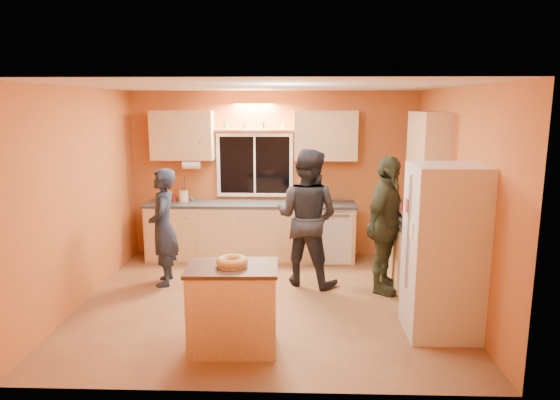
{
  "coord_description": "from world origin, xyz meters",
  "views": [
    {
      "loc": [
        0.35,
        -5.83,
        2.4
      ],
      "look_at": [
        0.15,
        0.4,
        1.2
      ],
      "focal_mm": 32.0,
      "sensor_mm": 36.0,
      "label": 1
    }
  ],
  "objects_px": {
    "island": "(233,307)",
    "person_left": "(163,227)",
    "person_center": "(307,217)",
    "refrigerator": "(444,251)",
    "person_right": "(386,225)"
  },
  "relations": [
    {
      "from": "person_center",
      "to": "person_left",
      "type": "bearing_deg",
      "value": 26.09
    },
    {
      "from": "person_center",
      "to": "person_right",
      "type": "bearing_deg",
      "value": -171.88
    },
    {
      "from": "island",
      "to": "person_left",
      "type": "relative_size",
      "value": 0.58
    },
    {
      "from": "refrigerator",
      "to": "person_right",
      "type": "xyz_separation_m",
      "value": [
        -0.39,
        1.17,
        -0.02
      ]
    },
    {
      "from": "refrigerator",
      "to": "person_left",
      "type": "bearing_deg",
      "value": 157.51
    },
    {
      "from": "person_left",
      "to": "person_right",
      "type": "xyz_separation_m",
      "value": [
        2.91,
        -0.2,
        0.1
      ]
    },
    {
      "from": "refrigerator",
      "to": "person_center",
      "type": "bearing_deg",
      "value": 133.77
    },
    {
      "from": "person_right",
      "to": "person_center",
      "type": "bearing_deg",
      "value": 104.94
    },
    {
      "from": "island",
      "to": "person_left",
      "type": "bearing_deg",
      "value": 120.79
    },
    {
      "from": "refrigerator",
      "to": "person_right",
      "type": "relative_size",
      "value": 1.02
    },
    {
      "from": "island",
      "to": "person_center",
      "type": "relative_size",
      "value": 0.49
    },
    {
      "from": "person_center",
      "to": "person_right",
      "type": "height_order",
      "value": "person_center"
    },
    {
      "from": "refrigerator",
      "to": "person_left",
      "type": "relative_size",
      "value": 1.15
    },
    {
      "from": "island",
      "to": "person_right",
      "type": "bearing_deg",
      "value": 40.26
    },
    {
      "from": "refrigerator",
      "to": "person_center",
      "type": "relative_size",
      "value": 0.98
    }
  ]
}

